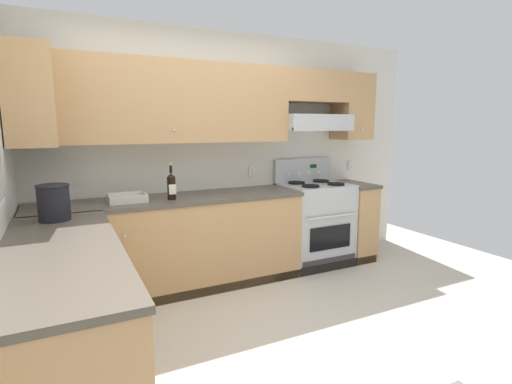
{
  "coord_description": "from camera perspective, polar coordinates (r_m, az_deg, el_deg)",
  "views": [
    {
      "loc": [
        -1.21,
        -2.37,
        1.58
      ],
      "look_at": [
        0.33,
        0.7,
        1.0
      ],
      "focal_mm": 27.52,
      "sensor_mm": 36.0,
      "label": 1
    }
  ],
  "objects": [
    {
      "name": "bucket",
      "position": [
        3.14,
        -27.34,
        -1.27
      ],
      "size": [
        0.23,
        0.23,
        0.26
      ],
      "color": "black",
      "rests_on": "counter_left_run"
    },
    {
      "name": "ground_plane",
      "position": [
        3.09,
        0.43,
        -21.13
      ],
      "size": [
        7.04,
        7.04,
        0.0
      ],
      "primitive_type": "plane",
      "color": "beige"
    },
    {
      "name": "stove",
      "position": [
        4.58,
        8.55,
        -4.46
      ],
      "size": [
        0.76,
        0.62,
        1.2
      ],
      "color": "#B7BABC",
      "rests_on": "ground_plane"
    },
    {
      "name": "counter_left_run",
      "position": [
        2.62,
        -25.74,
        -16.92
      ],
      "size": [
        0.63,
        1.91,
        0.91
      ],
      "color": "tan",
      "rests_on": "ground_plane"
    },
    {
      "name": "bowl",
      "position": [
        3.7,
        -18.21,
        -0.98
      ],
      "size": [
        0.33,
        0.27,
        0.07
      ],
      "color": "beige",
      "rests_on": "counter_back_run"
    },
    {
      "name": "wall_back",
      "position": [
        4.21,
        -4.32,
        8.19
      ],
      "size": [
        4.68,
        0.57,
        2.55
      ],
      "color": "silver",
      "rests_on": "ground_plane"
    },
    {
      "name": "wine_bottle",
      "position": [
        3.67,
        -12.2,
        0.94
      ],
      "size": [
        0.08,
        0.08,
        0.34
      ],
      "color": "black",
      "rests_on": "counter_back_run"
    },
    {
      "name": "counter_back_run",
      "position": [
        3.96,
        -8.32,
        -7.08
      ],
      "size": [
        3.6,
        0.65,
        0.91
      ],
      "color": "tan",
      "rests_on": "ground_plane"
    }
  ]
}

